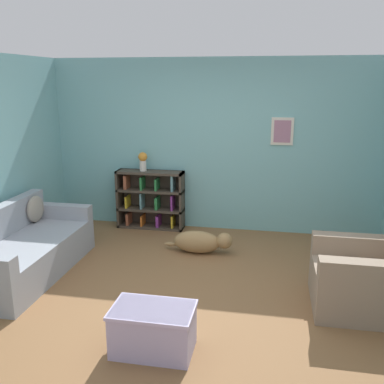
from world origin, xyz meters
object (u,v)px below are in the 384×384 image
(couch, at_px, (22,251))
(coffee_table, at_px, (153,328))
(recliner_chair, at_px, (374,277))
(dog, at_px, (201,242))
(bookshelf, at_px, (151,200))
(vase, at_px, (143,160))

(couch, relative_size, coffee_table, 2.75)
(recliner_chair, distance_m, dog, 2.26)
(couch, xyz_separation_m, bookshelf, (1.05, 1.93, 0.16))
(dog, bearing_deg, vase, 140.33)
(bookshelf, xyz_separation_m, vase, (-0.10, -0.02, 0.62))
(recliner_chair, bearing_deg, dog, 150.27)
(recliner_chair, xyz_separation_m, dog, (-1.96, 1.12, -0.20))
(recliner_chair, xyz_separation_m, coffee_table, (-2.00, -1.10, -0.14))
(bookshelf, distance_m, dog, 1.34)
(bookshelf, distance_m, coffee_table, 3.25)
(bookshelf, bearing_deg, coffee_table, -73.75)
(couch, relative_size, bookshelf, 1.86)
(bookshelf, height_order, vase, vase)
(coffee_table, bearing_deg, couch, 148.87)
(recliner_chair, relative_size, dog, 1.12)
(bookshelf, bearing_deg, recliner_chair, -34.72)
(couch, relative_size, recliner_chair, 1.84)
(bookshelf, height_order, dog, bookshelf)
(recliner_chair, bearing_deg, couch, 178.78)
(bookshelf, bearing_deg, vase, -168.17)
(dog, bearing_deg, couch, -152.73)
(recliner_chair, height_order, coffee_table, recliner_chair)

